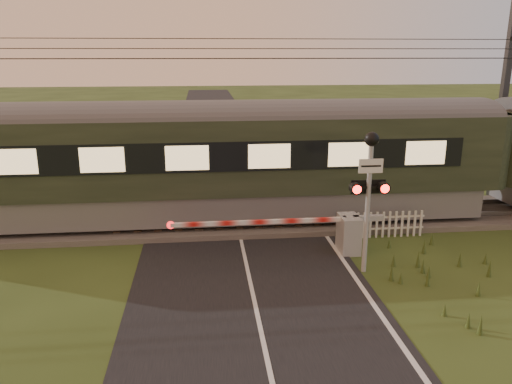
{
  "coord_description": "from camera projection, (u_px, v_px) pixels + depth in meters",
  "views": [
    {
      "loc": [
        -1.11,
        -9.8,
        5.69
      ],
      "look_at": [
        0.3,
        3.2,
        2.02
      ],
      "focal_mm": 35.0,
      "sensor_mm": 36.0,
      "label": 1
    }
  ],
  "objects": [
    {
      "name": "train",
      "position": [
        492.0,
        154.0,
        17.59
      ],
      "size": [
        41.51,
        2.86,
        3.87
      ],
      "color": "slate",
      "rests_on": "ground"
    },
    {
      "name": "track_bed",
      "position": [
        237.0,
        221.0,
        17.24
      ],
      "size": [
        140.0,
        3.4,
        0.39
      ],
      "color": "#47423D",
      "rests_on": "ground"
    },
    {
      "name": "overhead_wires",
      "position": [
        235.0,
        51.0,
        15.71
      ],
      "size": [
        120.0,
        0.62,
        0.62
      ],
      "color": "black",
      "rests_on": "ground"
    },
    {
      "name": "catenary_mast",
      "position": [
        505.0,
        97.0,
        19.41
      ],
      "size": [
        0.24,
        2.47,
        7.76
      ],
      "color": "#2D2D30",
      "rests_on": "ground"
    },
    {
      "name": "road",
      "position": [
        260.0,
        324.0,
        10.81
      ],
      "size": [
        6.0,
        140.0,
        0.03
      ],
      "color": "black",
      "rests_on": "ground"
    },
    {
      "name": "boom_gate",
      "position": [
        340.0,
        232.0,
        14.58
      ],
      "size": [
        6.26,
        0.85,
        1.13
      ],
      "color": "gray",
      "rests_on": "ground"
    },
    {
      "name": "ground",
      "position": [
        258.0,
        319.0,
        11.03
      ],
      "size": [
        160.0,
        160.0,
        0.0
      ],
      "primitive_type": "plane",
      "color": "#2C3C17",
      "rests_on": "ground"
    },
    {
      "name": "crossing_signal",
      "position": [
        369.0,
        178.0,
        12.73
      ],
      "size": [
        0.96,
        0.37,
        3.78
      ],
      "color": "gray",
      "rests_on": "ground"
    },
    {
      "name": "picket_fence",
      "position": [
        383.0,
        224.0,
        15.79
      ],
      "size": [
        2.71,
        0.07,
        0.85
      ],
      "color": "silver",
      "rests_on": "ground"
    }
  ]
}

